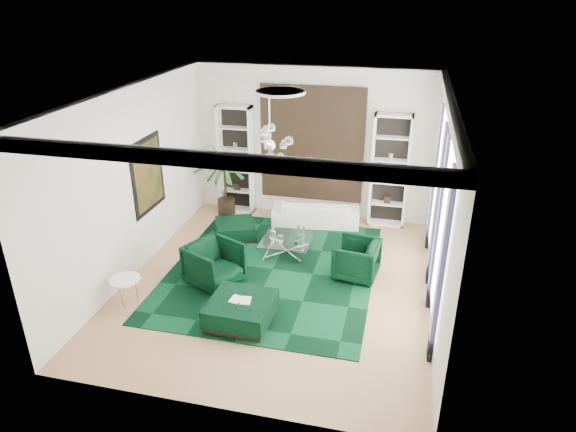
% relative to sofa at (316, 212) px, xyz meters
% --- Properties ---
extents(floor, '(6.00, 7.00, 0.02)m').
position_rel_sofa_xyz_m(floor, '(-0.23, -2.91, -0.32)').
color(floor, tan).
rests_on(floor, ground).
extents(ceiling, '(6.00, 7.00, 0.02)m').
position_rel_sofa_xyz_m(ceiling, '(-0.23, -2.91, 3.50)').
color(ceiling, white).
rests_on(ceiling, ground).
extents(wall_back, '(6.00, 0.02, 3.80)m').
position_rel_sofa_xyz_m(wall_back, '(-0.23, 0.60, 1.59)').
color(wall_back, silver).
rests_on(wall_back, ground).
extents(wall_front, '(6.00, 0.02, 3.80)m').
position_rel_sofa_xyz_m(wall_front, '(-0.23, -6.42, 1.59)').
color(wall_front, silver).
rests_on(wall_front, ground).
extents(wall_left, '(0.02, 7.00, 3.80)m').
position_rel_sofa_xyz_m(wall_left, '(-3.24, -2.91, 1.59)').
color(wall_left, silver).
rests_on(wall_left, ground).
extents(wall_right, '(0.02, 7.00, 3.80)m').
position_rel_sofa_xyz_m(wall_right, '(2.78, -2.91, 1.59)').
color(wall_right, silver).
rests_on(wall_right, ground).
extents(crown_molding, '(6.00, 7.00, 0.18)m').
position_rel_sofa_xyz_m(crown_molding, '(-0.23, -2.91, 3.39)').
color(crown_molding, white).
rests_on(crown_molding, ceiling).
extents(ceiling_medallion, '(0.90, 0.90, 0.05)m').
position_rel_sofa_xyz_m(ceiling_medallion, '(-0.23, -2.61, 3.46)').
color(ceiling_medallion, white).
rests_on(ceiling_medallion, ceiling).
extents(tapestry, '(2.50, 0.06, 2.80)m').
position_rel_sofa_xyz_m(tapestry, '(-0.23, 0.55, 1.59)').
color(tapestry, black).
rests_on(tapestry, wall_back).
extents(shelving_left, '(0.90, 0.38, 2.80)m').
position_rel_sofa_xyz_m(shelving_left, '(-2.18, 0.40, 1.09)').
color(shelving_left, white).
rests_on(shelving_left, floor).
extents(shelving_right, '(0.90, 0.38, 2.80)m').
position_rel_sofa_xyz_m(shelving_right, '(1.72, 0.40, 1.09)').
color(shelving_right, white).
rests_on(shelving_right, floor).
extents(painting, '(0.04, 1.30, 1.60)m').
position_rel_sofa_xyz_m(painting, '(-3.20, -2.31, 1.54)').
color(painting, black).
rests_on(painting, wall_left).
extents(window_near, '(0.03, 1.10, 2.90)m').
position_rel_sofa_xyz_m(window_near, '(2.76, -3.81, 1.59)').
color(window_near, white).
rests_on(window_near, wall_right).
extents(curtain_near_a, '(0.07, 0.30, 3.25)m').
position_rel_sofa_xyz_m(curtain_near_a, '(2.72, -4.59, 1.34)').
color(curtain_near_a, black).
rests_on(curtain_near_a, floor).
extents(curtain_near_b, '(0.07, 0.30, 3.25)m').
position_rel_sofa_xyz_m(curtain_near_b, '(2.72, -3.03, 1.34)').
color(curtain_near_b, black).
rests_on(curtain_near_b, floor).
extents(window_far, '(0.03, 1.10, 2.90)m').
position_rel_sofa_xyz_m(window_far, '(2.76, -1.41, 1.59)').
color(window_far, white).
rests_on(window_far, wall_right).
extents(curtain_far_a, '(0.07, 0.30, 3.25)m').
position_rel_sofa_xyz_m(curtain_far_a, '(2.72, -2.19, 1.34)').
color(curtain_far_a, black).
rests_on(curtain_far_a, floor).
extents(curtain_far_b, '(0.07, 0.30, 3.25)m').
position_rel_sofa_xyz_m(curtain_far_b, '(2.72, -0.63, 1.34)').
color(curtain_far_b, black).
rests_on(curtain_far_b, floor).
extents(rug, '(4.20, 5.00, 0.02)m').
position_rel_sofa_xyz_m(rug, '(-0.46, -2.48, -0.30)').
color(rug, black).
rests_on(rug, floor).
extents(sofa, '(2.24, 1.11, 0.63)m').
position_rel_sofa_xyz_m(sofa, '(0.00, 0.00, 0.00)').
color(sofa, white).
rests_on(sofa, floor).
extents(armchair_left, '(1.26, 1.25, 0.87)m').
position_rel_sofa_xyz_m(armchair_left, '(-1.47, -3.24, 0.12)').
color(armchair_left, black).
rests_on(armchair_left, floor).
extents(armchair_right, '(0.98, 0.96, 0.80)m').
position_rel_sofa_xyz_m(armchair_right, '(1.27, -2.33, 0.09)').
color(armchair_right, black).
rests_on(armchair_right, floor).
extents(coffee_table, '(1.10, 1.10, 0.38)m').
position_rel_sofa_xyz_m(coffee_table, '(-0.33, -1.72, -0.13)').
color(coffee_table, white).
rests_on(coffee_table, floor).
extents(ottoman_side, '(1.17, 1.17, 0.39)m').
position_rel_sofa_xyz_m(ottoman_side, '(-1.72, -1.20, -0.12)').
color(ottoman_side, black).
rests_on(ottoman_side, floor).
extents(ottoman_front, '(1.15, 1.15, 0.44)m').
position_rel_sofa_xyz_m(ottoman_front, '(-0.54, -4.35, -0.09)').
color(ottoman_front, black).
rests_on(ottoman_front, floor).
extents(book, '(0.38, 0.25, 0.03)m').
position_rel_sofa_xyz_m(book, '(-0.54, -4.35, 0.14)').
color(book, white).
rests_on(book, ottoman_front).
extents(side_table, '(0.74, 0.74, 0.55)m').
position_rel_sofa_xyz_m(side_table, '(-2.78, -4.35, -0.04)').
color(side_table, white).
rests_on(side_table, floor).
extents(palm, '(1.95, 1.95, 2.42)m').
position_rel_sofa_xyz_m(palm, '(-2.41, 0.11, 0.90)').
color(palm, '#19591E').
rests_on(palm, floor).
extents(chandelier, '(1.16, 1.16, 0.79)m').
position_rel_sofa_xyz_m(chandelier, '(-0.37, -2.89, 2.54)').
color(chandelier, white).
rests_on(chandelier, ceiling).
extents(table_plant, '(0.15, 0.14, 0.23)m').
position_rel_sofa_xyz_m(table_plant, '(-0.06, -1.95, 0.18)').
color(table_plant, '#19591E').
rests_on(table_plant, coffee_table).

